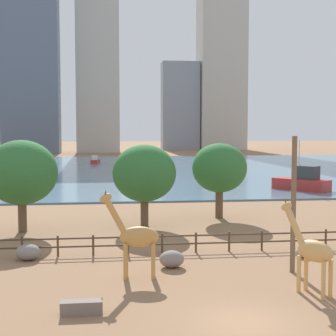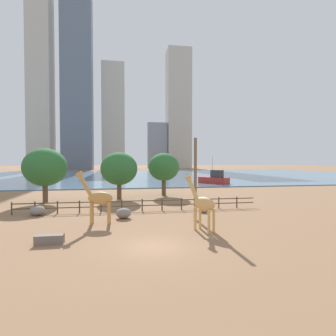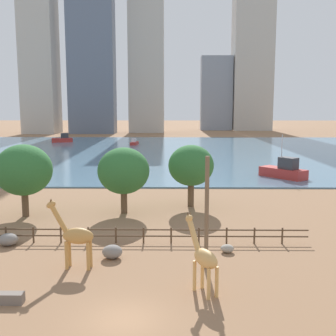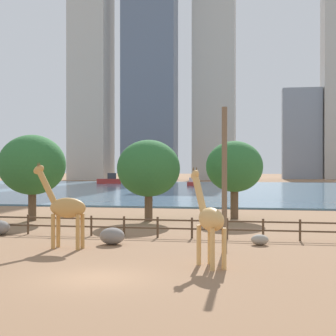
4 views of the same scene
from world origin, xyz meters
The scene contains 21 objects.
ground_plane centered at (0.00, 80.00, 0.00)m, with size 400.00×400.00×0.00m, color #8C6647.
harbor_water centered at (0.00, 77.00, 0.10)m, with size 180.00×86.00×0.20m, color slate.
giraffe_tall centered at (4.22, 3.21, 2.14)m, with size 2.12×2.98×4.48m.
giraffe_companion centered at (-4.05, 6.84, 2.24)m, with size 3.27×1.05×4.72m.
utility_pole centered at (4.65, 6.89, 3.78)m, with size 0.28×0.28×7.57m, color brown.
boulder_near_fence centered at (-10.36, 11.30, 0.48)m, with size 1.49×1.29×0.97m, color gray.
boulder_by_pole centered at (6.45, 9.97, 0.30)m, with size 0.99×0.80×0.60m, color gray.
boulder_small centered at (-1.89, 8.66, 0.49)m, with size 1.43×1.29×0.97m, color gray.
feeding_trough centered at (-6.68, 1.71, 0.30)m, with size 1.80×0.60×0.60m, color #72665B.
enclosure_fence centered at (-0.42, 12.00, 0.76)m, with size 26.12×0.14×1.30m.
tree_left_large centered at (-12.04, 19.95, 4.59)m, with size 5.50×5.50×7.08m.
tree_center_broad centered at (-2.54, 21.41, 4.30)m, with size 5.18×5.18×6.65m.
tree_right_tall centered at (4.32, 24.26, 4.43)m, with size 4.84×4.84×6.65m.
boat_ferry centered at (18.73, 41.38, 1.25)m, with size 6.39×7.04×6.32m.
boat_sailboat centered at (-29.68, 101.11, 1.07)m, with size 6.23×3.73×2.58m.
boat_tug centered at (-8.17, 92.94, 0.80)m, with size 2.06×4.21×1.78m.
skyline_tower_needle centered at (-28.60, 142.49, 49.65)m, with size 17.20×9.04×99.30m, color slate.
skyline_block_central centered at (-48.50, 143.07, 50.02)m, with size 12.38×12.80×100.05m, color #B7B2A8.
skyline_tower_glass centered at (36.14, 166.15, 41.58)m, with size 16.38×14.16×83.16m, color #B7B2A8.
skyline_block_left centered at (-8.32, 149.31, 32.44)m, with size 13.66×9.97×64.89m, color #B7B2A8.
skyline_block_right centered at (20.86, 165.33, 15.73)m, with size 13.37×8.14×31.45m, color gray.
Camera 2 is at (-1.79, -16.39, 5.49)m, focal length 28.00 mm.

